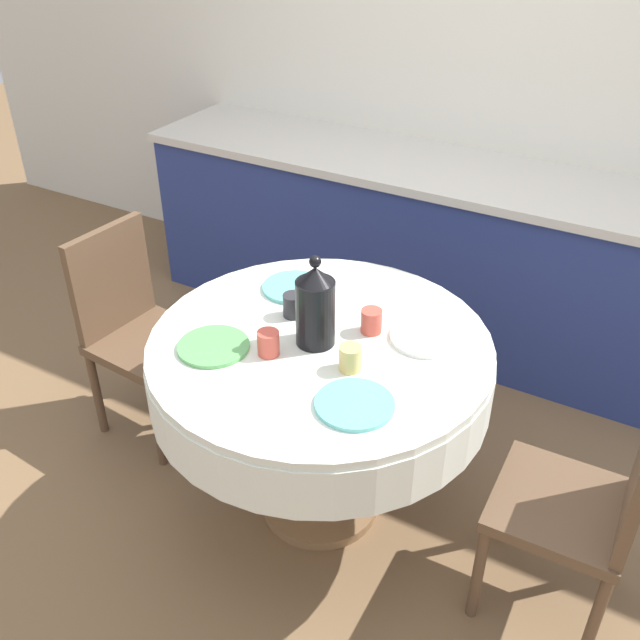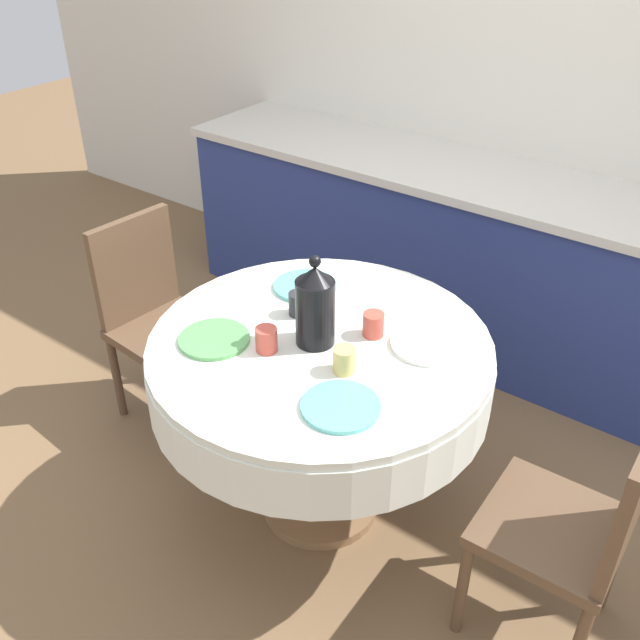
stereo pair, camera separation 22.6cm
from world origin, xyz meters
name	(u,v)px [view 2 (the right image)]	position (x,y,z in m)	size (l,w,h in m)	color
ground_plane	(320,504)	(0.00, 0.00, 0.00)	(12.00, 12.00, 0.00)	brown
wall_back	(547,66)	(0.00, 1.69, 1.30)	(7.00, 0.05, 2.60)	silver
kitchen_counter	(489,266)	(0.00, 1.36, 0.44)	(3.24, 0.64, 0.88)	navy
dining_table	(320,373)	(0.00, 0.00, 0.63)	(1.14, 1.14, 0.76)	olive
chair_left	(582,524)	(0.91, 0.02, 0.49)	(0.41, 0.41, 0.89)	brown
chair_right	(156,312)	(-0.91, 0.08, 0.49)	(0.43, 0.43, 0.89)	brown
plate_near_left	(214,339)	(-0.27, -0.20, 0.77)	(0.23, 0.23, 0.01)	#5BA85B
cup_near_left	(266,340)	(-0.10, -0.14, 0.81)	(0.07, 0.07, 0.08)	#CC4C3D
plate_near_right	(341,406)	(0.25, -0.24, 0.77)	(0.23, 0.23, 0.01)	#60BCB7
cup_near_right	(344,360)	(0.15, -0.09, 0.81)	(0.07, 0.07, 0.08)	#DBB766
plate_far_left	(305,286)	(-0.24, 0.24, 0.77)	(0.23, 0.23, 0.01)	#60BCB7
cup_far_left	(299,304)	(-0.15, 0.09, 0.81)	(0.07, 0.07, 0.08)	#28282D
plate_far_right	(426,345)	(0.29, 0.18, 0.77)	(0.23, 0.23, 0.01)	white
cup_far_right	(373,324)	(0.12, 0.13, 0.81)	(0.07, 0.07, 0.08)	#CC4C3D
coffee_carafe	(315,306)	(-0.01, -0.01, 0.90)	(0.13, 0.13, 0.31)	black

